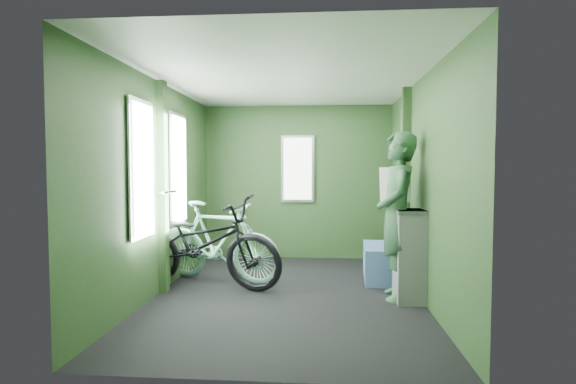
{
  "coord_description": "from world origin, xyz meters",
  "views": [
    {
      "loc": [
        0.38,
        -4.77,
        1.36
      ],
      "look_at": [
        0.0,
        0.1,
        1.1
      ],
      "focal_mm": 28.0,
      "sensor_mm": 36.0,
      "label": 1
    }
  ],
  "objects_px": {
    "passenger": "(397,216)",
    "waste_box": "(409,256)",
    "bench_seat": "(385,258)",
    "bicycle_mint": "(218,282)",
    "bicycle_black": "(202,287)"
  },
  "relations": [
    {
      "from": "waste_box",
      "to": "bench_seat",
      "type": "height_order",
      "value": "waste_box"
    },
    {
      "from": "bicycle_mint",
      "to": "passenger",
      "type": "xyz_separation_m",
      "value": [
        2.01,
        -0.53,
        0.87
      ]
    },
    {
      "from": "passenger",
      "to": "waste_box",
      "type": "relative_size",
      "value": 1.84
    },
    {
      "from": "waste_box",
      "to": "bicycle_black",
      "type": "bearing_deg",
      "value": 171.01
    },
    {
      "from": "bicycle_mint",
      "to": "bench_seat",
      "type": "height_order",
      "value": "bench_seat"
    },
    {
      "from": "bicycle_black",
      "to": "bicycle_mint",
      "type": "relative_size",
      "value": 1.21
    },
    {
      "from": "passenger",
      "to": "bench_seat",
      "type": "bearing_deg",
      "value": -176.78
    },
    {
      "from": "bicycle_black",
      "to": "waste_box",
      "type": "distance_m",
      "value": 2.33
    },
    {
      "from": "bicycle_mint",
      "to": "bench_seat",
      "type": "bearing_deg",
      "value": -63.86
    },
    {
      "from": "bicycle_mint",
      "to": "bench_seat",
      "type": "distance_m",
      "value": 2.04
    },
    {
      "from": "bicycle_black",
      "to": "bench_seat",
      "type": "xyz_separation_m",
      "value": [
        2.14,
        0.53,
        0.26
      ]
    },
    {
      "from": "bicycle_black",
      "to": "passenger",
      "type": "distance_m",
      "value": 2.33
    },
    {
      "from": "passenger",
      "to": "bench_seat",
      "type": "height_order",
      "value": "passenger"
    },
    {
      "from": "passenger",
      "to": "waste_box",
      "type": "bearing_deg",
      "value": 54.46
    },
    {
      "from": "bicycle_black",
      "to": "bench_seat",
      "type": "bearing_deg",
      "value": -59.82
    }
  ]
}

